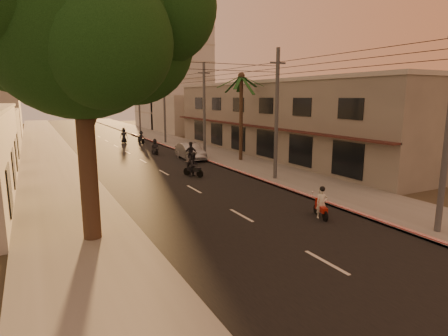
{
  "coord_description": "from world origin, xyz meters",
  "views": [
    {
      "loc": [
        -8.89,
        -13.3,
        5.76
      ],
      "look_at": [
        1.05,
        5.89,
        1.65
      ],
      "focal_mm": 30.0,
      "sensor_mm": 36.0,
      "label": 1
    }
  ],
  "objects": [
    {
      "name": "parked_car",
      "position": [
        4.21,
        18.86,
        0.76
      ],
      "size": [
        1.94,
        4.71,
        1.51
      ],
      "primitive_type": "imported",
      "rotation": [
        0.0,
        0.0,
        -0.04
      ],
      "color": "#95979C",
      "rests_on": "ground"
    },
    {
      "name": "scooter_mid_b",
      "position": [
        3.41,
        16.8,
        0.88
      ],
      "size": [
        1.23,
        1.95,
        1.94
      ],
      "rotation": [
        0.0,
        0.0,
        -0.19
      ],
      "color": "black",
      "rests_on": "ground"
    },
    {
      "name": "scooter_far_c",
      "position": [
        1.57,
        34.56,
        0.89
      ],
      "size": [
        1.14,
        1.97,
        1.96
      ],
      "rotation": [
        0.0,
        0.0,
        -0.2
      ],
      "color": "black",
      "rests_on": "ground"
    },
    {
      "name": "ground",
      "position": [
        0.0,
        0.0,
        0.0
      ],
      "size": [
        160.0,
        160.0,
        0.0
      ],
      "primitive_type": "plane",
      "color": "#383023",
      "rests_on": "ground"
    },
    {
      "name": "sidewalk_left",
      "position": [
        -7.5,
        20.0,
        0.06
      ],
      "size": [
        5.0,
        140.0,
        0.12
      ],
      "primitive_type": "cube",
      "color": "slate",
      "rests_on": "ground"
    },
    {
      "name": "scooter_mid_a",
      "position": [
        1.51,
        11.59,
        0.84
      ],
      "size": [
        1.35,
        1.73,
        1.84
      ],
      "rotation": [
        0.0,
        0.0,
        0.45
      ],
      "color": "black",
      "rests_on": "ground"
    },
    {
      "name": "filler_right",
      "position": [
        14.0,
        45.0,
        3.0
      ],
      "size": [
        8.0,
        14.0,
        6.0
      ],
      "primitive_type": "cube",
      "color": "#ABA69A",
      "rests_on": "ground"
    },
    {
      "name": "shophouse_row",
      "position": [
        13.95,
        18.0,
        3.65
      ],
      "size": [
        8.8,
        34.2,
        7.3
      ],
      "color": "gray",
      "rests_on": "ground"
    },
    {
      "name": "sidewalk_right",
      "position": [
        7.5,
        20.0,
        0.06
      ],
      "size": [
        5.0,
        140.0,
        0.12
      ],
      "primitive_type": "cube",
      "color": "slate",
      "rests_on": "ground"
    },
    {
      "name": "broadleaf_tree",
      "position": [
        -6.61,
        2.14,
        8.48
      ],
      "size": [
        9.6,
        8.7,
        12.1
      ],
      "color": "black",
      "rests_on": "ground"
    },
    {
      "name": "palm_tree",
      "position": [
        8.0,
        16.0,
        7.15
      ],
      "size": [
        5.0,
        5.0,
        8.2
      ],
      "color": "black",
      "rests_on": "ground"
    },
    {
      "name": "road",
      "position": [
        0.0,
        20.0,
        0.01
      ],
      "size": [
        10.0,
        140.0,
        0.02
      ],
      "primitive_type": "cube",
      "color": "black",
      "rests_on": "ground"
    },
    {
      "name": "scooter_far_a",
      "position": [
        2.19,
        23.37,
        0.73
      ],
      "size": [
        0.82,
        1.66,
        1.62
      ],
      "rotation": [
        0.0,
        0.0,
        0.07
      ],
      "color": "black",
      "rests_on": "ground"
    },
    {
      "name": "curb_stripe",
      "position": [
        5.1,
        15.0,
        0.1
      ],
      "size": [
        0.2,
        60.0,
        0.2
      ],
      "primitive_type": "cube",
      "color": "red",
      "rests_on": "ground"
    },
    {
      "name": "scooter_red",
      "position": [
        3.23,
        -0.09,
        0.71
      ],
      "size": [
        0.85,
        1.56,
        1.59
      ],
      "rotation": [
        0.0,
        0.0,
        -0.34
      ],
      "color": "black",
      "rests_on": "ground"
    },
    {
      "name": "scooter_far_b",
      "position": [
        3.4,
        33.1,
        0.75
      ],
      "size": [
        1.21,
        1.65,
        1.63
      ],
      "rotation": [
        0.0,
        0.0,
        0.19
      ],
      "color": "black",
      "rests_on": "ground"
    },
    {
      "name": "distant_tower",
      "position": [
        16.0,
        56.0,
        14.0
      ],
      "size": [
        12.1,
        12.1,
        28.0
      ],
      "color": "#B7B5B2",
      "rests_on": "ground"
    },
    {
      "name": "utility_poles",
      "position": [
        6.2,
        20.0,
        6.54
      ],
      "size": [
        1.2,
        48.26,
        9.0
      ],
      "color": "#38383A",
      "rests_on": "ground"
    }
  ]
}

